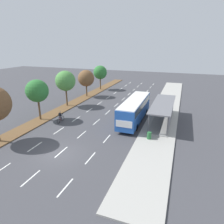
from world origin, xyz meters
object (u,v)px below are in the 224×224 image
object	(u,v)px
bus_shelter	(164,111)
trash_bin	(149,135)
median_tree_fifth	(100,72)
median_tree_fourth	(86,78)
cyclist	(60,117)
bus	(135,108)
median_tree_second	(37,91)
median_tree_third	(65,81)

from	to	relation	value
bus_shelter	trash_bin	size ratio (longest dim) A/B	12.64
median_tree_fifth	median_tree_fourth	bearing A→B (deg)	-90.38
trash_bin	cyclist	bearing A→B (deg)	174.45
cyclist	bus_shelter	bearing A→B (deg)	18.77
trash_bin	median_tree_fifth	bearing A→B (deg)	124.68
bus	cyclist	xyz separation A→B (m)	(-10.27, -4.23, -1.28)
median_tree_second	cyclist	bearing A→B (deg)	4.18
median_tree_third	median_tree_fifth	distance (m)	15.36
bus	cyclist	bearing A→B (deg)	-157.60
bus_shelter	bus	distance (m)	4.34
median_tree_second	median_tree_fifth	size ratio (longest dim) A/B	1.03
cyclist	median_tree_third	world-z (taller)	median_tree_third
cyclist	median_tree_third	xyz separation A→B (m)	(-3.51, 7.42, 3.97)
bus_shelter	trash_bin	xyz separation A→B (m)	(-1.08, -6.25, -1.29)
median_tree_second	bus_shelter	bearing A→B (deg)	16.09
median_tree_fourth	trash_bin	bearing A→B (deg)	-44.47
median_tree_third	bus_shelter	bearing A→B (deg)	-7.82
trash_bin	median_tree_second	bearing A→B (deg)	176.43
median_tree_fourth	cyclist	bearing A→B (deg)	-77.87
bus	trash_bin	distance (m)	6.57
bus_shelter	median_tree_fifth	size ratio (longest dim) A/B	1.80
median_tree_second	median_tree_fourth	xyz separation A→B (m)	(0.23, 15.35, -0.46)
bus	median_tree_second	distance (m)	14.67
bus	median_tree_third	distance (m)	14.39
median_tree_fourth	trash_bin	distance (m)	23.68
median_tree_second	median_tree_fifth	distance (m)	23.03
bus_shelter	median_tree_fourth	size ratio (longest dim) A/B	1.86
cyclist	median_tree_second	bearing A→B (deg)	-175.82
median_tree_third	bus	bearing A→B (deg)	-13.04
bus_shelter	cyclist	distance (m)	15.40
median_tree_fourth	bus	bearing A→B (deg)	-38.80
cyclist	median_tree_third	bearing A→B (deg)	115.28
median_tree_second	median_tree_third	size ratio (longest dim) A/B	0.95
cyclist	bus	bearing A→B (deg)	22.40
median_tree_fourth	median_tree_fifth	size ratio (longest dim) A/B	0.97
median_tree_fourth	median_tree_third	bearing A→B (deg)	-91.95
bus_shelter	median_tree_fourth	world-z (taller)	median_tree_fourth
median_tree_third	trash_bin	xyz separation A→B (m)	(16.98, -8.73, -4.19)
bus	median_tree_second	xyz separation A→B (m)	(-13.74, -4.49, 2.49)
cyclist	median_tree_fifth	distance (m)	23.28
cyclist	trash_bin	size ratio (longest dim) A/B	2.14
cyclist	median_tree_third	size ratio (longest dim) A/B	0.28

